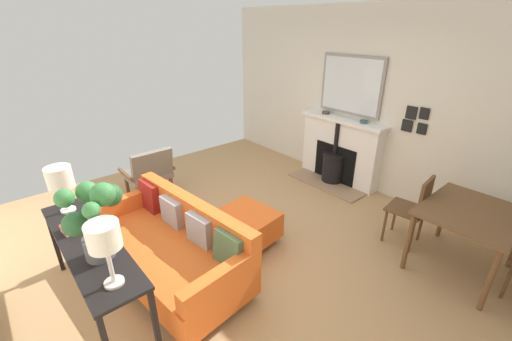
% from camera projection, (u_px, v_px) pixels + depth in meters
% --- Properties ---
extents(ground_plane, '(5.07, 5.92, 0.01)m').
position_uv_depth(ground_plane, '(238.00, 239.00, 4.10)').
color(ground_plane, tan).
extents(wall_left, '(0.12, 5.92, 2.75)m').
position_uv_depth(wall_left, '(365.00, 101.00, 5.03)').
color(wall_left, beige).
rests_on(wall_left, ground).
extents(fireplace, '(0.66, 1.48, 1.08)m').
position_uv_depth(fireplace, '(338.00, 154.00, 5.43)').
color(fireplace, '#9E7A5B').
rests_on(fireplace, ground).
extents(mirror_over_mantel, '(0.04, 1.08, 0.90)m').
position_uv_depth(mirror_over_mantel, '(351.00, 85.00, 5.04)').
color(mirror_over_mantel, gray).
extents(mantel_bowl_near, '(0.13, 0.13, 0.04)m').
position_uv_depth(mantel_bowl_near, '(326.00, 112.00, 5.44)').
color(mantel_bowl_near, '#47382D').
rests_on(mantel_bowl_near, fireplace).
extents(mantel_bowl_far, '(0.12, 0.12, 0.04)m').
position_uv_depth(mantel_bowl_far, '(364.00, 121.00, 4.94)').
color(mantel_bowl_far, '#334C56').
rests_on(mantel_bowl_far, fireplace).
extents(sofa, '(1.06, 1.97, 0.78)m').
position_uv_depth(sofa, '(171.00, 246.00, 3.41)').
color(sofa, '#B2B2B7').
rests_on(sofa, ground).
extents(ottoman, '(0.65, 0.73, 0.41)m').
position_uv_depth(ottoman, '(248.00, 224.00, 3.95)').
color(ottoman, '#B2B2B7').
rests_on(ottoman, ground).
extents(armchair_accent, '(0.68, 0.61, 0.83)m').
position_uv_depth(armchair_accent, '(149.00, 171.00, 4.85)').
color(armchair_accent, brown).
rests_on(armchair_accent, ground).
extents(console_table, '(0.41, 1.74, 0.77)m').
position_uv_depth(console_table, '(90.00, 249.00, 2.82)').
color(console_table, black).
rests_on(console_table, ground).
extents(table_lamp_near_end, '(0.23, 0.23, 0.47)m').
position_uv_depth(table_lamp_near_end, '(60.00, 179.00, 3.09)').
color(table_lamp_near_end, white).
rests_on(table_lamp_near_end, console_table).
extents(table_lamp_far_end, '(0.22, 0.22, 0.51)m').
position_uv_depth(table_lamp_far_end, '(104.00, 239.00, 2.18)').
color(table_lamp_far_end, beige).
rests_on(table_lamp_far_end, console_table).
extents(potted_plant, '(0.46, 0.49, 0.66)m').
position_uv_depth(potted_plant, '(93.00, 213.00, 2.45)').
color(potted_plant, '#4C4C51').
rests_on(potted_plant, console_table).
extents(book_stack, '(0.29, 0.18, 0.05)m').
position_uv_depth(book_stack, '(78.00, 226.00, 2.95)').
color(book_stack, beige).
rests_on(book_stack, console_table).
extents(dining_table, '(1.01, 0.86, 0.73)m').
position_uv_depth(dining_table, '(470.00, 219.00, 3.36)').
color(dining_table, brown).
rests_on(dining_table, ground).
extents(dining_chair_near_fireplace, '(0.44, 0.44, 0.89)m').
position_uv_depth(dining_chair_near_fireplace, '(415.00, 206.00, 3.80)').
color(dining_chair_near_fireplace, brown).
rests_on(dining_chair_near_fireplace, ground).
extents(photo_gallery_row, '(0.02, 0.34, 0.37)m').
position_uv_depth(photo_gallery_row, '(415.00, 120.00, 4.45)').
color(photo_gallery_row, black).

